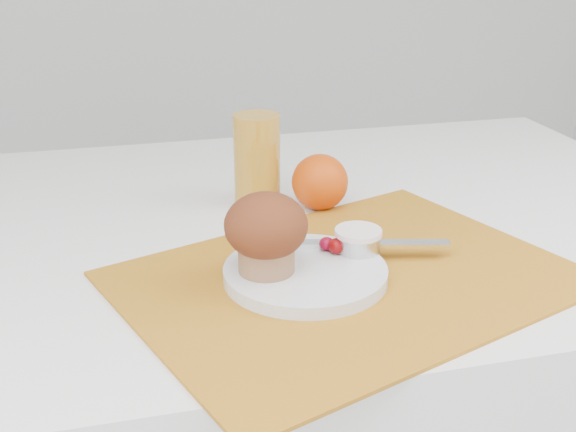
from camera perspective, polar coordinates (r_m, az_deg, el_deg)
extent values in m
cube|color=white|center=(1.21, 0.61, -16.58)|extent=(1.20, 0.80, 0.75)
cube|color=#B26F18|center=(0.83, 4.80, -4.95)|extent=(0.59, 0.51, 0.00)
cylinder|color=silver|center=(0.82, 1.38, -4.53)|extent=(0.24, 0.24, 0.01)
cylinder|color=silver|center=(0.86, 5.55, -2.00)|extent=(0.06, 0.06, 0.02)
cylinder|color=white|center=(0.85, 5.58, -1.28)|extent=(0.07, 0.07, 0.01)
ellipsoid|color=#5B0215|center=(0.86, 3.07, -2.20)|extent=(0.02, 0.02, 0.02)
ellipsoid|color=#530203|center=(0.85, 3.90, -2.37)|extent=(0.02, 0.02, 0.02)
cube|color=white|center=(0.87, 5.93, -2.20)|extent=(0.21, 0.07, 0.01)
sphere|color=#D54807|center=(1.02, 2.53, 2.69)|extent=(0.08, 0.08, 0.08)
cylinder|color=#BD8423|center=(1.03, -2.46, 4.42)|extent=(0.07, 0.07, 0.13)
cylinder|color=#A0724D|center=(0.80, -1.72, -3.25)|extent=(0.06, 0.06, 0.03)
ellipsoid|color=#3B170A|center=(0.79, -1.75, -0.75)|extent=(0.09, 0.09, 0.07)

